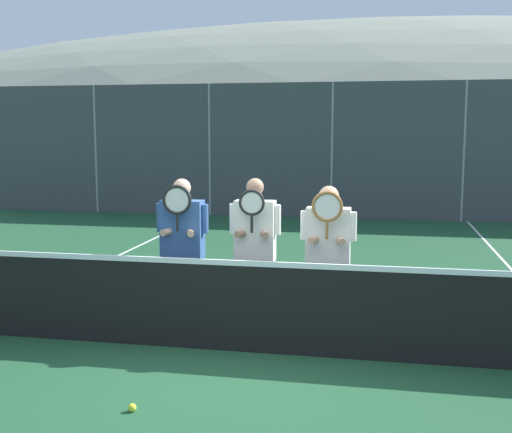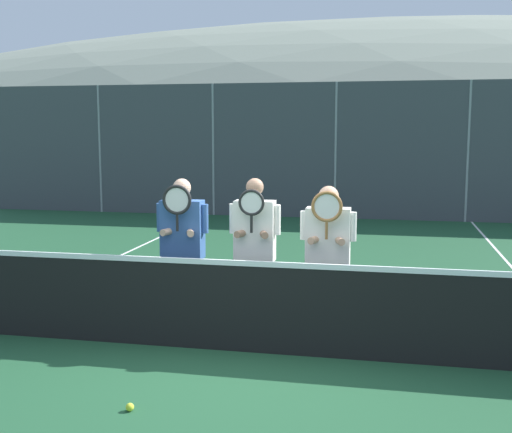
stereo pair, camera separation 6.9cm
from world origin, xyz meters
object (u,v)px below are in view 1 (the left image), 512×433
Objects in this scene: car_left_of_center at (327,177)px; car_center at (500,179)px; player_center_left at (255,244)px; player_leftmost at (182,241)px; tennis_ball_on_court at (132,408)px; car_far_left at (171,174)px; player_center_right at (328,247)px.

car_center is at bearing 2.08° from car_left_of_center.
player_center_left is 12.70m from car_left_of_center.
player_leftmost is 0.37× the size of car_center.
car_left_of_center is (-0.29, 12.70, -0.16)m from player_center_left.
tennis_ball_on_court is (0.25, -2.17, -1.01)m from player_leftmost.
player_leftmost is 0.41× the size of car_left_of_center.
car_far_left reaches higher than tennis_ball_on_court.
player_center_right is 2.78m from tennis_ball_on_court.
player_leftmost reaches higher than car_center.
player_leftmost is 0.85m from player_center_left.
tennis_ball_on_court is (-0.31, -14.85, -0.85)m from car_left_of_center.
player_leftmost reaches higher than tennis_ball_on_court.
player_center_right reaches higher than car_center.
car_far_left is at bearing 177.47° from car_left_of_center.
player_leftmost reaches higher than car_left_of_center.
car_center is (4.77, 12.88, -0.17)m from player_center_left.
player_center_right is 0.36× the size of car_far_left.
player_center_right is at bearing -64.50° from car_far_left.
player_leftmost is at bearing -113.57° from car_center.
player_leftmost is 2.41m from tennis_ball_on_court.
car_center is 15.99m from tennis_ball_on_court.
tennis_ball_on_court is at bearing -72.53° from car_far_left.
player_center_right is 0.40× the size of car_left_of_center.
car_left_of_center is 14.88m from tennis_ball_on_court.
car_far_left is 1.11× the size of car_left_of_center.
player_leftmost is 1.65m from player_center_right.
car_far_left is at bearing 107.47° from tennis_ball_on_court.
car_far_left is 69.37× the size of tennis_ball_on_court.
player_leftmost is at bearing -92.52° from car_left_of_center.
player_leftmost reaches higher than player_center_right.
player_center_left is at bearing -1.29° from player_leftmost.
player_leftmost is 0.99× the size of player_center_left.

